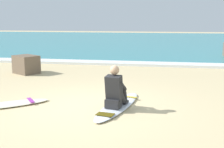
{
  "coord_description": "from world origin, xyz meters",
  "views": [
    {
      "loc": [
        1.79,
        -6.56,
        2.03
      ],
      "look_at": [
        0.37,
        1.32,
        0.55
      ],
      "focal_mm": 48.47,
      "sensor_mm": 36.0,
      "label": 1
    }
  ],
  "objects": [
    {
      "name": "surfboard_spare_near",
      "position": [
        -1.86,
        -0.26,
        0.04
      ],
      "size": [
        1.88,
        1.63,
        0.08
      ],
      "color": "#EFE5C6",
      "rests_on": "ground"
    },
    {
      "name": "shoreline_rock",
      "position": [
        -3.33,
        3.82,
        0.33
      ],
      "size": [
        1.11,
        1.05,
        0.67
      ],
      "primitive_type": "cube",
      "rotation": [
        0.0,
        0.0,
        1.0
      ],
      "color": "brown",
      "rests_on": "ground"
    },
    {
      "name": "surfer_seated",
      "position": [
        0.7,
        -0.09,
        0.44
      ],
      "size": [
        0.47,
        0.75,
        0.95
      ],
      "color": "#232326",
      "rests_on": "surfboard_main"
    },
    {
      "name": "sea",
      "position": [
        0.0,
        20.31,
        0.05
      ],
      "size": [
        80.0,
        28.0,
        0.1
      ],
      "primitive_type": "cube",
      "color": "teal",
      "rests_on": "ground"
    },
    {
      "name": "surfboard_main",
      "position": [
        0.73,
        0.12,
        0.04
      ],
      "size": [
        0.97,
        2.6,
        0.08
      ],
      "color": "silver",
      "rests_on": "ground"
    },
    {
      "name": "breaking_foam",
      "position": [
        0.0,
        6.61,
        0.06
      ],
      "size": [
        80.0,
        0.9,
        0.11
      ],
      "primitive_type": "cube",
      "color": "white",
      "rests_on": "ground"
    },
    {
      "name": "ground_plane",
      "position": [
        0.0,
        0.0,
        0.0
      ],
      "size": [
        80.0,
        80.0,
        0.0
      ],
      "primitive_type": "plane",
      "color": "#CCB584"
    }
  ]
}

